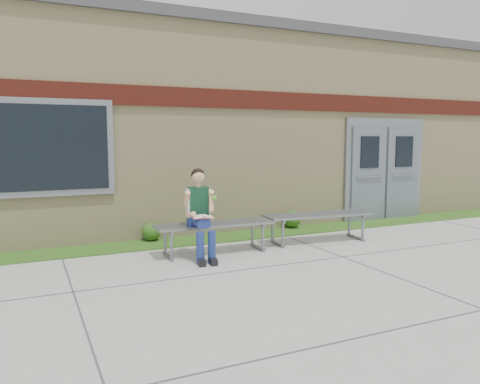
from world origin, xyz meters
name	(u,v)px	position (x,y,z in m)	size (l,w,h in m)	color
ground	(306,273)	(0.00, 0.00, 0.00)	(80.00, 80.00, 0.00)	#9E9E99
grass_strip	(230,237)	(0.00, 2.60, 0.01)	(16.00, 0.80, 0.02)	#234F15
school_building	(175,128)	(0.00, 5.99, 2.10)	(16.20, 6.22, 4.20)	beige
bench_left	(214,230)	(-0.72, 1.58, 0.38)	(1.93, 0.61, 0.50)	slate
bench_right	(318,220)	(1.28, 1.58, 0.40)	(2.03, 0.73, 0.52)	slate
girl	(200,211)	(-1.04, 1.38, 0.74)	(0.49, 0.84, 1.39)	navy
shrub_mid	(152,232)	(-1.44, 2.85, 0.19)	(0.33, 0.33, 0.33)	#234F15
shrub_east	(292,219)	(1.50, 2.85, 0.20)	(0.36, 0.36, 0.36)	#234F15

